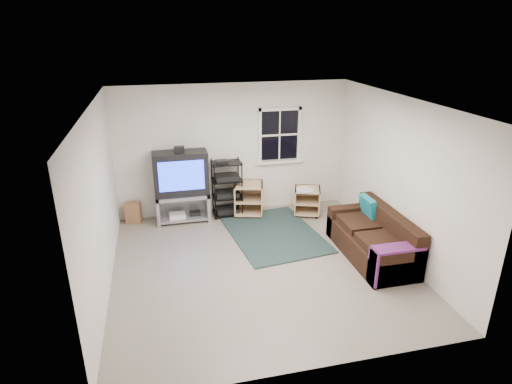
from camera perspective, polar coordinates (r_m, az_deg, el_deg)
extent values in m
plane|color=gray|center=(6.98, 0.57, -9.74)|extent=(4.60, 4.60, 0.00)
plane|color=white|center=(6.06, 0.67, 11.82)|extent=(4.60, 4.60, 0.00)
plane|color=white|center=(8.54, -3.09, 5.68)|extent=(4.60, 0.00, 4.60)
plane|color=white|center=(4.43, 7.87, -10.21)|extent=(4.60, 0.00, 4.60)
plane|color=white|center=(6.30, -20.15, -1.48)|extent=(0.00, 4.60, 4.60)
plane|color=white|center=(7.27, 18.50, 1.75)|extent=(0.00, 4.60, 4.60)
cube|color=black|center=(8.68, 3.13, 7.63)|extent=(0.80, 0.01, 1.02)
cube|color=white|center=(8.55, 3.24, 10.98)|extent=(0.88, 0.06, 0.06)
cube|color=white|center=(8.79, 3.12, 4.09)|extent=(0.98, 0.14, 0.05)
cube|color=white|center=(8.55, 0.50, 7.46)|extent=(0.06, 0.06, 1.10)
cube|color=white|center=(8.78, 5.76, 7.72)|extent=(0.06, 0.06, 1.10)
cube|color=white|center=(8.66, 3.15, 7.61)|extent=(0.78, 0.04, 0.04)
cube|color=gray|center=(8.40, -9.80, -0.41)|extent=(1.02, 0.51, 0.06)
cube|color=gray|center=(8.49, -12.93, -2.26)|extent=(0.06, 0.51, 0.56)
cube|color=gray|center=(8.53, -6.48, -1.70)|extent=(0.06, 0.51, 0.56)
cube|color=gray|center=(8.58, -9.61, -3.27)|extent=(0.90, 0.47, 0.04)
cube|color=gray|center=(8.72, -9.81, -1.38)|extent=(1.02, 0.04, 0.56)
cube|color=silver|center=(8.52, -10.44, -3.08)|extent=(0.31, 0.25, 0.08)
cube|color=black|center=(8.58, -8.13, -2.83)|extent=(0.20, 0.18, 0.06)
cube|color=black|center=(8.25, -9.99, 2.49)|extent=(1.02, 0.43, 0.84)
cube|color=#1B32E5|center=(8.04, -9.89, 2.11)|extent=(0.84, 0.01, 0.57)
cube|color=black|center=(8.11, -10.21, 5.64)|extent=(0.18, 0.13, 0.10)
cylinder|color=black|center=(8.31, -5.50, -0.09)|extent=(0.02, 0.02, 1.16)
cylinder|color=black|center=(8.39, -1.86, 0.22)|extent=(0.02, 0.02, 1.16)
cylinder|color=black|center=(8.67, -5.86, 0.80)|extent=(0.02, 0.02, 1.16)
cylinder|color=black|center=(8.74, -2.36, 1.09)|extent=(0.02, 0.02, 1.16)
cube|color=black|center=(8.73, -3.80, -2.71)|extent=(0.58, 0.42, 0.02)
cube|color=black|center=(8.70, -3.81, -2.37)|extent=(0.45, 0.34, 0.09)
cube|color=black|center=(8.59, -3.86, -0.58)|extent=(0.58, 0.42, 0.02)
cube|color=black|center=(8.57, -3.87, -0.22)|extent=(0.45, 0.34, 0.09)
cube|color=black|center=(8.46, -3.92, 1.62)|extent=(0.58, 0.42, 0.02)
cube|color=black|center=(8.45, -3.93, 1.99)|extent=(0.45, 0.34, 0.09)
cube|color=black|center=(8.35, -3.98, 3.89)|extent=(0.58, 0.42, 0.02)
cube|color=tan|center=(8.51, -0.99, 1.01)|extent=(0.68, 0.68, 0.02)
cube|color=tan|center=(8.73, -0.97, -2.54)|extent=(0.68, 0.68, 0.02)
cube|color=tan|center=(8.63, -2.75, -0.78)|extent=(0.16, 0.55, 0.60)
cube|color=tan|center=(8.61, 0.79, -0.80)|extent=(0.16, 0.55, 0.60)
cube|color=tan|center=(8.86, -0.92, -0.14)|extent=(0.50, 0.15, 0.60)
cube|color=tan|center=(8.63, -0.98, -0.94)|extent=(0.62, 0.64, 0.02)
cylinder|color=black|center=(8.55, -2.51, -3.38)|extent=(0.06, 0.06, 0.06)
cylinder|color=black|center=(8.95, 0.51, -2.21)|extent=(0.06, 0.06, 0.06)
cube|color=tan|center=(8.62, 6.90, 0.37)|extent=(0.64, 0.64, 0.02)
cube|color=tan|center=(8.80, 6.77, -2.54)|extent=(0.64, 0.64, 0.02)
cube|color=tan|center=(8.70, 5.26, -1.04)|extent=(0.19, 0.48, 0.50)
cube|color=tan|center=(8.71, 8.41, -1.16)|extent=(0.19, 0.48, 0.50)
cube|color=tan|center=(8.92, 6.83, -0.51)|extent=(0.44, 0.17, 0.50)
cube|color=tan|center=(8.71, 6.83, -1.22)|extent=(0.59, 0.60, 0.02)
cylinder|color=black|center=(8.63, 5.44, -3.25)|extent=(0.05, 0.05, 0.05)
cylinder|color=black|center=(9.00, 8.01, -2.29)|extent=(0.05, 0.05, 0.05)
cylinder|color=silver|center=(8.51, 6.56, 0.29)|extent=(0.36, 0.36, 0.03)
cube|color=black|center=(7.39, 15.06, -6.93)|extent=(0.83, 1.84, 0.39)
cube|color=black|center=(7.36, 17.44, -3.92)|extent=(0.22, 1.84, 0.39)
cube|color=black|center=(7.99, 12.46, -3.73)|extent=(0.83, 0.22, 0.57)
cube|color=black|center=(6.75, 18.31, -9.32)|extent=(0.83, 0.22, 0.57)
cube|color=black|center=(6.96, 16.11, -6.54)|extent=(0.55, 0.66, 0.12)
cube|color=black|center=(7.54, 13.46, -4.06)|extent=(0.55, 0.66, 0.12)
cube|color=teal|center=(7.67, 14.75, -1.97)|extent=(0.18, 0.44, 0.38)
cube|color=#0E2E9A|center=(6.59, 18.48, -7.08)|extent=(0.76, 0.28, 0.04)
cube|color=#0E2E9A|center=(6.55, 15.33, -9.74)|extent=(0.04, 0.28, 0.53)
cube|color=black|center=(7.94, 2.40, -5.55)|extent=(1.76, 2.26, 0.02)
cube|color=olive|center=(8.66, -16.03, -2.65)|extent=(0.32, 0.25, 0.41)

